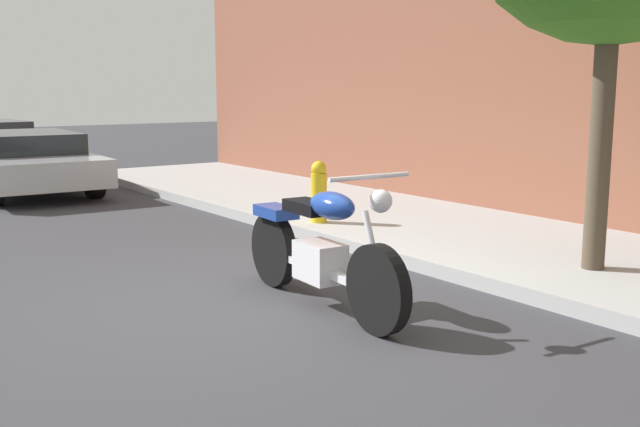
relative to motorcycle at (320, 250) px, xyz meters
name	(u,v)px	position (x,y,z in m)	size (l,w,h in m)	color
ground_plane	(270,304)	(-0.33, -0.28, -0.49)	(60.00, 60.00, 0.00)	#38383D
sidewalk	(519,248)	(-0.33, 2.91, -0.42)	(19.23, 2.93, 0.14)	#AAAAAA
motorcycle	(320,250)	(0.00, 0.00, 0.00)	(2.28, 0.70, 1.18)	black
parked_car_silver	(25,160)	(-8.59, -0.11, 0.07)	(4.43, 2.04, 1.03)	black
fire_hydrant	(319,197)	(-2.56, 1.84, -0.03)	(0.20, 0.20, 0.91)	gold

